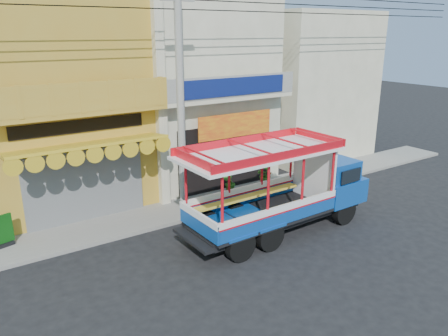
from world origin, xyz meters
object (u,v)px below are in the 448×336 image
Objects in this scene: utility_pole at (184,81)px; potted_plant_b at (229,182)px; songthaew_truck at (290,186)px; green_sign at (2,233)px; potted_plant_a at (264,175)px.

utility_pole is 29.01× the size of potted_plant_b.
utility_pole is 5.22m from potted_plant_b.
songthaew_truck is 3.82m from potted_plant_b.
utility_pole reaches higher than potted_plant_b.
utility_pole is 27.06× the size of green_sign.
green_sign is (-6.03, 1.10, -4.48)m from utility_pole.
songthaew_truck reaches higher than potted_plant_a.
utility_pole reaches higher than green_sign.
green_sign is 10.55m from potted_plant_a.
green_sign is 1.07× the size of potted_plant_b.
songthaew_truck is 4.37m from potted_plant_a.
potted_plant_b is (8.59, -0.08, 0.05)m from green_sign.
green_sign is at bearing 121.27° from potted_plant_a.
songthaew_truck is at bearing -23.77° from green_sign.
potted_plant_b is at bearing 123.50° from potted_plant_a.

